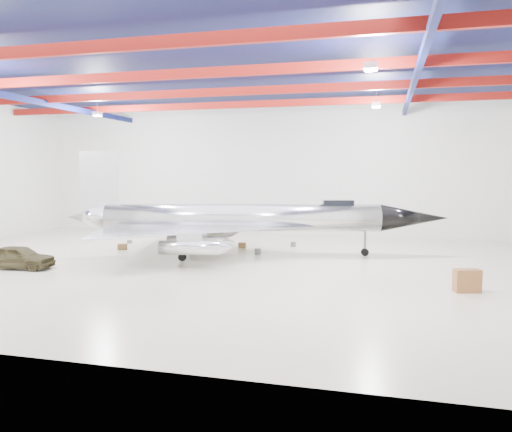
# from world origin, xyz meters

# --- Properties ---
(floor) EXTENTS (40.00, 40.00, 0.00)m
(floor) POSITION_xyz_m (0.00, 0.00, 0.00)
(floor) COLOR beige
(floor) RESTS_ON ground
(wall_back) EXTENTS (40.00, 0.00, 40.00)m
(wall_back) POSITION_xyz_m (0.00, 15.00, 5.50)
(wall_back) COLOR silver
(wall_back) RESTS_ON floor
(ceiling) EXTENTS (40.00, 40.00, 0.00)m
(ceiling) POSITION_xyz_m (0.00, 0.00, 11.00)
(ceiling) COLOR #0A0F38
(ceiling) RESTS_ON wall_back
(ceiling_structure) EXTENTS (39.50, 29.50, 1.08)m
(ceiling_structure) POSITION_xyz_m (0.00, 0.00, 10.32)
(ceiling_structure) COLOR maroon
(ceiling_structure) RESTS_ON ceiling
(jet_aircraft) EXTENTS (24.53, 16.96, 6.77)m
(jet_aircraft) POSITION_xyz_m (1.68, 3.77, 2.22)
(jet_aircraft) COLOR silver
(jet_aircraft) RESTS_ON floor
(jeep) EXTENTS (4.06, 1.97, 1.33)m
(jeep) POSITION_xyz_m (-9.16, -3.69, 0.67)
(jeep) COLOR #36301B
(jeep) RESTS_ON floor
(desk) EXTENTS (1.25, 0.85, 1.05)m
(desk) POSITION_xyz_m (14.35, -3.24, 0.52)
(desk) COLOR brown
(desk) RESTS_ON floor
(crate_ply) EXTENTS (0.70, 0.62, 0.41)m
(crate_ply) POSITION_xyz_m (-7.06, 3.98, 0.20)
(crate_ply) COLOR olive
(crate_ply) RESTS_ON floor
(toolbox_red) EXTENTS (0.46, 0.41, 0.28)m
(toolbox_red) POSITION_xyz_m (-3.79, 9.82, 0.14)
(toolbox_red) COLOR maroon
(toolbox_red) RESTS_ON floor
(engine_drum) EXTENTS (0.47, 0.47, 0.38)m
(engine_drum) POSITION_xyz_m (2.60, 4.50, 0.19)
(engine_drum) COLOR #59595B
(engine_drum) RESTS_ON floor
(crate_small) EXTENTS (0.44, 0.40, 0.25)m
(crate_small) POSITION_xyz_m (-8.12, 6.92, 0.13)
(crate_small) COLOR #59595B
(crate_small) RESTS_ON floor
(oil_barrel) EXTENTS (0.59, 0.50, 0.38)m
(oil_barrel) POSITION_xyz_m (0.86, 6.83, 0.19)
(oil_barrel) COLOR olive
(oil_barrel) RESTS_ON floor
(spares_box) EXTENTS (0.46, 0.46, 0.34)m
(spares_box) POSITION_xyz_m (4.27, 8.42, 0.17)
(spares_box) COLOR #59595B
(spares_box) RESTS_ON floor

